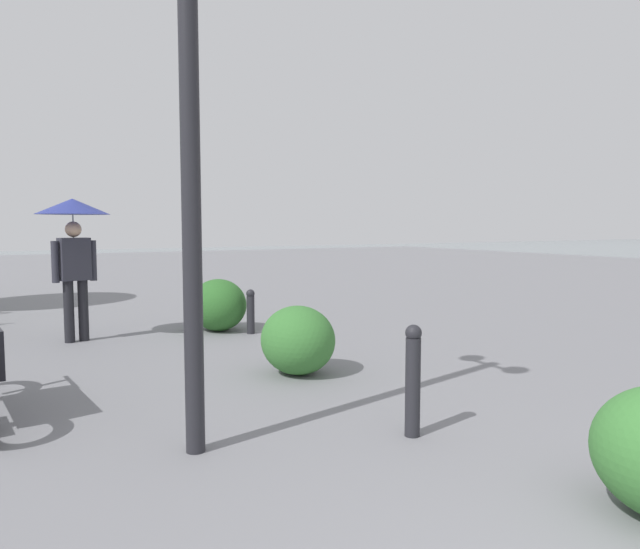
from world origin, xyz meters
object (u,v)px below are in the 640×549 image
Objects in this scene: lamppost at (188,43)px; bollard_mid at (251,310)px; bollard_near at (413,378)px; pedestrian at (73,229)px.

lamppost is 5.34m from bollard_mid.
bollard_near is (-0.52, -1.59, -2.45)m from lamppost.
lamppost is 5.00× the size of bollard_near.
pedestrian reaches higher than bollard_mid.
bollard_near is at bearing 173.07° from bollard_mid.
pedestrian is 2.78m from bollard_mid.
lamppost is 4.99m from pedestrian.
bollard_mid is at bearing -6.93° from bollard_near.
pedestrian is 5.75m from bollard_near.
bollard_mid is at bearing -104.97° from pedestrian.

